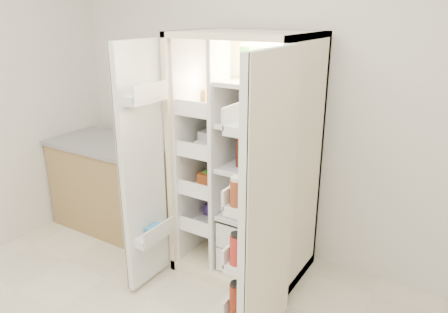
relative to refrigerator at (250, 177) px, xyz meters
The scene contains 5 objects.
wall_back 0.70m from the refrigerator, 79.85° to the left, with size 4.00×0.02×2.70m, color silver.
refrigerator is the anchor object (origin of this frame).
freezer_door 0.81m from the refrigerator, 130.44° to the right, with size 0.15×0.40×1.72m.
fridge_door 0.85m from the refrigerator, 56.12° to the right, with size 0.17×0.58×1.72m.
kitchen_counter 1.41m from the refrigerator, behind, with size 1.13×0.60×0.82m.
Camera 1 is at (1.33, -0.96, 1.93)m, focal length 34.00 mm.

